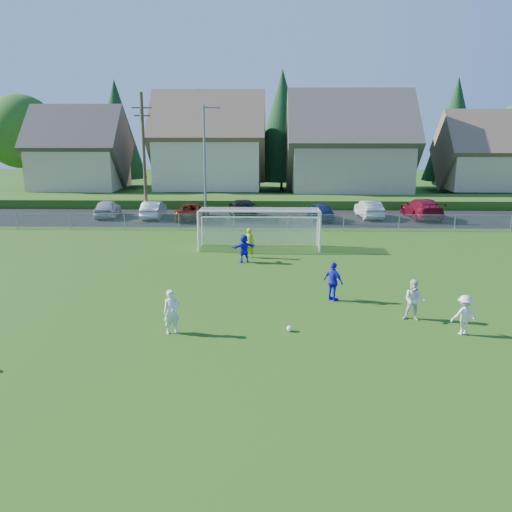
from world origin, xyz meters
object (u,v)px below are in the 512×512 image
Objects in this scene: goalkeeper at (249,243)px; soccer_goal at (259,222)px; player_white_b at (414,300)px; player_blue_b at (244,248)px; car_a at (108,208)px; car_c at (193,211)px; car_d at (243,209)px; car_g at (422,208)px; player_blue_a at (333,282)px; car_f at (369,209)px; player_white_a at (172,312)px; player_white_c at (464,315)px; soccer_ball at (290,329)px; car_e at (320,211)px; car_b at (154,210)px.

soccer_goal is at bearing -84.34° from goalkeeper.
player_blue_b is (-7.03, 9.13, -0.03)m from player_white_b.
car_a is at bearing -31.37° from goalkeeper.
player_white_b is 12.28m from goalkeeper.
car_d is (4.02, 0.85, 0.07)m from car_c.
player_white_b is at bearing 71.46° from car_g.
car_a is 7.34m from car_c.
player_blue_a is at bearing 121.51° from car_a.
car_f is 0.58× the size of soccer_goal.
player_white_a reaches higher than player_white_c.
goalkeeper is (-8.21, 11.67, 0.12)m from player_white_c.
car_c is (-9.03, 20.97, -0.15)m from player_blue_a.
player_blue_a is at bearing 61.74° from soccer_ball.
car_e is (6.33, -0.95, -0.03)m from car_d.
player_blue_a is 0.39× the size of car_f.
car_g is at bearing -177.90° from car_e.
soccer_goal is at bearing 55.35° from player_white_a.
car_a is at bearing -7.51° from car_d.
player_white_b is 0.38× the size of car_e.
car_g is (5.44, 25.74, 0.08)m from player_white_c.
player_white_c is at bearing 91.89° from car_e.
soccer_ball is 0.15× the size of player_white_c.
player_white_c is 25.91m from car_f.
player_blue_a is at bearing 133.94° from goalkeeper.
car_d is at bearing 96.72° from soccer_ball.
player_blue_b is 20.60m from car_g.
player_white_b is at bearing -13.39° from player_white_a.
goalkeeper is 0.34× the size of car_c.
player_white_a is at bearing -101.40° from soccer_goal.
car_a is at bearing -3.99° from car_f.
player_white_a is 0.33× the size of car_c.
player_blue_a is (2.00, 3.73, 0.74)m from soccer_ball.
car_d is (11.29, -0.12, 0.03)m from car_a.
car_g reaches higher than soccer_ball.
player_white_c is at bearing -61.60° from soccer_goal.
player_white_b is 1.03× the size of player_blue_b.
player_blue_b is 0.37× the size of car_a.
car_a is (-19.15, 24.34, -0.09)m from player_white_b.
soccer_goal is at bearing 91.14° from car_d.
player_blue_a reaches higher than player_blue_b.
car_g reaches higher than car_c.
car_a is (-14.30, 25.67, 0.62)m from soccer_ball.
soccer_ball is at bearing 77.35° from car_e.
soccer_ball is 0.05× the size of car_f.
soccer_goal is at bearing 127.85° from car_b.
player_white_c reaches higher than car_b.
soccer_goal is at bearing 38.54° from car_g.
soccer_ball is at bearing -10.55° from player_white_c.
goalkeeper is at bearing 87.54° from car_d.
player_blue_b is at bearing 123.45° from car_a.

